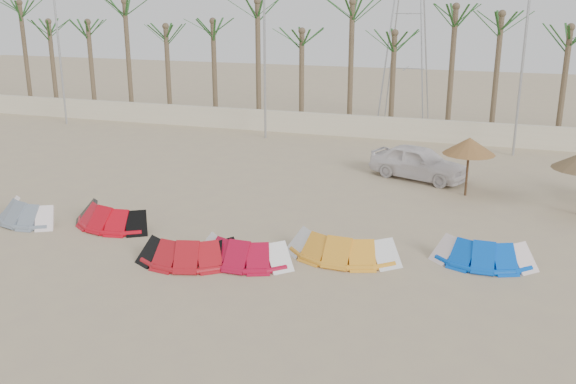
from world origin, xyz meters
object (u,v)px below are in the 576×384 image
(kite_orange, at_px, (344,243))
(car, at_px, (419,162))
(kite_grey, at_px, (30,210))
(kite_red_left, at_px, (115,214))
(parasol_left, at_px, (469,146))
(kite_red_mid, at_px, (194,248))
(kite_blue, at_px, (484,249))
(kite_red_right, at_px, (246,248))

(kite_orange, distance_m, car, 10.09)
(kite_grey, bearing_deg, kite_orange, 1.85)
(kite_grey, height_order, kite_red_left, same)
(kite_red_left, height_order, parasol_left, parasol_left)
(kite_red_mid, bearing_deg, kite_blue, 17.52)
(kite_orange, xyz_separation_m, kite_blue, (4.35, 0.88, -0.00))
(kite_red_mid, distance_m, parasol_left, 12.77)
(kite_grey, relative_size, kite_red_mid, 0.89)
(parasol_left, relative_size, car, 0.55)
(kite_blue, bearing_deg, kite_red_left, -177.11)
(kite_red_right, height_order, parasol_left, parasol_left)
(kite_red_right, bearing_deg, kite_red_mid, -162.34)
(kite_grey, xyz_separation_m, parasol_left, (15.45, 8.40, 1.74))
(kite_grey, relative_size, car, 0.70)
(kite_red_mid, relative_size, car, 0.78)
(kite_orange, bearing_deg, parasol_left, 67.11)
(kite_orange, xyz_separation_m, car, (1.14, 10.02, 0.36))
(kite_grey, height_order, parasol_left, parasol_left)
(kite_red_left, relative_size, kite_orange, 0.96)
(kite_red_left, distance_m, kite_blue, 13.13)
(kite_grey, relative_size, kite_red_left, 0.90)
(kite_orange, xyz_separation_m, parasol_left, (3.38, 8.02, 1.73))
(kite_red_left, distance_m, car, 13.94)
(kite_blue, bearing_deg, kite_orange, -168.51)
(kite_grey, height_order, kite_red_mid, same)
(kite_grey, xyz_separation_m, kite_red_right, (9.16, -1.01, 0.00))
(kite_red_mid, xyz_separation_m, parasol_left, (7.86, 9.92, 1.73))
(kite_blue, bearing_deg, kite_red_mid, -162.48)
(kite_red_right, bearing_deg, kite_blue, 17.49)
(kite_red_left, xyz_separation_m, parasol_left, (12.15, 7.79, 1.73))
(kite_red_mid, height_order, kite_blue, same)
(kite_red_left, distance_m, kite_orange, 8.77)
(kite_red_right, distance_m, parasol_left, 11.45)
(kite_grey, relative_size, kite_red_right, 0.99)
(kite_red_right, xyz_separation_m, kite_blue, (7.25, 2.28, -0.00))
(kite_orange, distance_m, kite_blue, 4.44)
(kite_red_left, xyz_separation_m, kite_red_right, (5.86, -1.62, -0.00))
(kite_grey, xyz_separation_m, car, (13.20, 10.41, 0.36))
(parasol_left, bearing_deg, kite_red_left, -147.33)
(kite_grey, bearing_deg, car, 38.26)
(kite_grey, xyz_separation_m, kite_red_mid, (7.59, -1.51, 0.00))
(kite_red_right, xyz_separation_m, kite_orange, (2.90, 1.40, 0.00))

